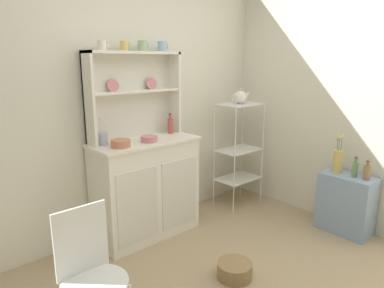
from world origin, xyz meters
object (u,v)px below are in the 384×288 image
utensil_jar (103,138)px  porcelain_teapot (240,97)px  hutch_cabinet (146,187)px  vinegar_bottle (367,172)px  jam_bottle (170,125)px  oil_bottle (355,169)px  side_shelf_blue (346,204)px  wire_chair (89,268)px  hutch_shelf_unit (133,89)px  bowl_mixing_large (121,143)px  bakers_rack (239,144)px  flower_vase (338,159)px  cup_cream_0 (102,45)px  floor_basket (235,270)px

utensil_jar → porcelain_teapot: (1.55, -0.17, 0.25)m
hutch_cabinet → vinegar_bottle: 2.01m
jam_bottle → oil_bottle: jam_bottle is taller
hutch_cabinet → side_shelf_blue: size_ratio=1.73×
side_shelf_blue → wire_chair: 2.48m
hutch_shelf_unit → bowl_mixing_large: hutch_shelf_unit is taller
jam_bottle → utensil_jar: size_ratio=0.83×
hutch_shelf_unit → oil_bottle: 2.17m
jam_bottle → side_shelf_blue: bearing=-50.3°
bakers_rack → jam_bottle: bakers_rack is taller
bakers_rack → flower_vase: size_ratio=3.09×
utensil_jar → flower_vase: bearing=-33.1°
oil_bottle → vinegar_bottle: bearing=-90.0°
side_shelf_blue → oil_bottle: 0.36m
utensil_jar → flower_vase: size_ratio=0.64×
cup_cream_0 → flower_vase: bearing=-35.0°
porcelain_teapot → side_shelf_blue: bearing=-76.9°
hutch_shelf_unit → floor_basket: hutch_shelf_unit is taller
hutch_shelf_unit → porcelain_teapot: 1.22m
wire_chair → porcelain_teapot: (2.19, 0.84, 0.71)m
porcelain_teapot → flower_vase: size_ratio=0.61×
side_shelf_blue → wire_chair: bearing=173.2°
utensil_jar → flower_vase: utensil_jar is taller
bowl_mixing_large → jam_bottle: size_ratio=0.83×
wire_chair → utensil_jar: utensil_jar is taller
hutch_cabinet → hutch_shelf_unit: hutch_shelf_unit is taller
wire_chair → jam_bottle: bearing=45.0°
oil_bottle → vinegar_bottle: oil_bottle is taller
utensil_jar → hutch_cabinet: bearing=-12.1°
flower_vase → oil_bottle: bearing=-89.8°
side_shelf_blue → vinegar_bottle: (0.00, -0.15, 0.36)m
bowl_mixing_large → jam_bottle: 0.67m
porcelain_teapot → bakers_rack: bearing=0.0°
hutch_cabinet → flower_vase: (1.45, -1.10, 0.23)m
jam_bottle → flower_vase: 1.64m
floor_basket → cup_cream_0: (-0.40, 1.14, 1.67)m
floor_basket → porcelain_teapot: porcelain_teapot is taller
bakers_rack → flower_vase: 1.05m
hutch_cabinet → oil_bottle: 1.94m
porcelain_teapot → wire_chair: bearing=-159.0°
cup_cream_0 → oil_bottle: bearing=-38.5°
bakers_rack → jam_bottle: 0.89m
floor_basket → flower_vase: bearing=-3.7°
wire_chair → bowl_mixing_large: size_ratio=5.15×
side_shelf_blue → oil_bottle: oil_bottle is taller
wire_chair → oil_bottle: bearing=0.4°
bakers_rack → bowl_mixing_large: 1.49m
bakers_rack → vinegar_bottle: (0.26, -1.29, -0.07)m
bakers_rack → jam_bottle: bearing=168.0°
utensil_jar → cup_cream_0: bearing=36.6°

